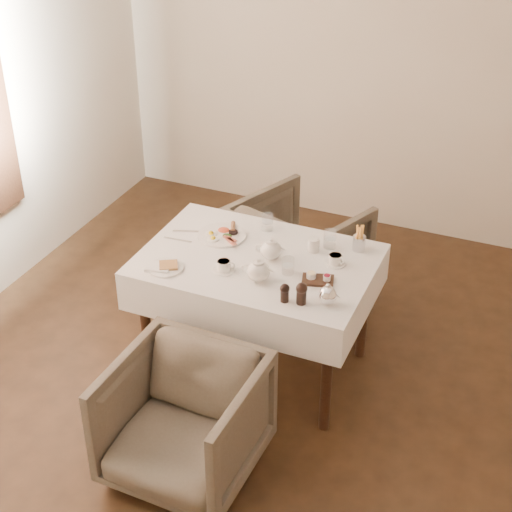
{
  "coord_description": "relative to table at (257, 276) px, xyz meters",
  "views": [
    {
      "loc": [
        1.1,
        -2.87,
        3.04
      ],
      "look_at": [
        -0.3,
        0.43,
        0.82
      ],
      "focal_mm": 55.0,
      "sensor_mm": 36.0,
      "label": 1
    }
  ],
  "objects": [
    {
      "name": "cutlery_knife",
      "position": [
        -0.5,
        0.01,
        0.12
      ],
      "size": [
        0.17,
        0.03,
        0.0
      ],
      "primitive_type": "cube",
      "rotation": [
        0.0,
        0.0,
        1.64
      ],
      "color": "silver",
      "rests_on": "table"
    },
    {
      "name": "fries_cup",
      "position": [
        0.49,
        0.31,
        0.18
      ],
      "size": [
        0.07,
        0.07,
        0.15
      ],
      "rotation": [
        0.0,
        0.0,
        0.05
      ],
      "color": "silver",
      "rests_on": "table"
    },
    {
      "name": "teacup_far",
      "position": [
        0.41,
        0.12,
        0.14
      ],
      "size": [
        0.12,
        0.12,
        0.06
      ],
      "rotation": [
        0.0,
        0.0,
        -0.41
      ],
      "color": "white",
      "rests_on": "table"
    },
    {
      "name": "glass_left",
      "position": [
        -0.07,
        0.32,
        0.17
      ],
      "size": [
        0.09,
        0.09,
        0.1
      ],
      "primitive_type": "cylinder",
      "rotation": [
        0.0,
        0.0,
        -0.31
      ],
      "color": "silver",
      "rests_on": "table"
    },
    {
      "name": "table",
      "position": [
        0.0,
        0.0,
        0.0
      ],
      "size": [
        1.28,
        0.88,
        0.75
      ],
      "color": "black",
      "rests_on": "ground"
    },
    {
      "name": "teapot_front",
      "position": [
        0.09,
        -0.2,
        0.18
      ],
      "size": [
        0.19,
        0.16,
        0.14
      ],
      "primitive_type": null,
      "rotation": [
        0.0,
        0.0,
        0.16
      ],
      "color": "white",
      "rests_on": "table"
    },
    {
      "name": "side_plate",
      "position": [
        -0.42,
        -0.29,
        0.13
      ],
      "size": [
        0.2,
        0.2,
        0.02
      ],
      "rotation": [
        0.0,
        0.0,
        0.31
      ],
      "color": "white",
      "rests_on": "table"
    },
    {
      "name": "silver_pot",
      "position": [
        0.5,
        -0.26,
        0.18
      ],
      "size": [
        0.13,
        0.11,
        0.12
      ],
      "primitive_type": null,
      "rotation": [
        0.0,
        0.0,
        0.12
      ],
      "color": "white",
      "rests_on": "table"
    },
    {
      "name": "condiment_board",
      "position": [
        0.38,
        -0.08,
        0.13
      ],
      "size": [
        0.19,
        0.15,
        0.04
      ],
      "rotation": [
        0.0,
        0.0,
        0.27
      ],
      "color": "black",
      "rests_on": "table"
    },
    {
      "name": "creamer",
      "position": [
        0.26,
        0.2,
        0.16
      ],
      "size": [
        0.08,
        0.08,
        0.08
      ],
      "primitive_type": "cylinder",
      "rotation": [
        0.0,
        0.0,
        0.18
      ],
      "color": "white",
      "rests_on": "table"
    },
    {
      "name": "glass_mid",
      "position": [
        0.21,
        -0.07,
        0.16
      ],
      "size": [
        0.08,
        0.08,
        0.09
      ],
      "primitive_type": "cylinder",
      "rotation": [
        0.0,
        0.0,
        0.27
      ],
      "color": "silver",
      "rests_on": "table"
    },
    {
      "name": "armchair_far",
      "position": [
        -0.05,
        0.82,
        -0.3
      ],
      "size": [
        0.96,
        0.97,
        0.68
      ],
      "primitive_type": "imported",
      "rotation": [
        0.0,
        0.0,
        2.76
      ],
      "color": "brown",
      "rests_on": "ground"
    },
    {
      "name": "teacup_near",
      "position": [
        -0.12,
        -0.18,
        0.14
      ],
      "size": [
        0.12,
        0.12,
        0.06
      ],
      "rotation": [
        0.0,
        0.0,
        0.21
      ],
      "color": "white",
      "rests_on": "table"
    },
    {
      "name": "breakfast_plate",
      "position": [
        -0.28,
        0.15,
        0.13
      ],
      "size": [
        0.28,
        0.28,
        0.04
      ],
      "rotation": [
        0.0,
        0.0,
        -0.05
      ],
      "color": "white",
      "rests_on": "table"
    },
    {
      "name": "teapot_centre",
      "position": [
        0.07,
        0.03,
        0.18
      ],
      "size": [
        0.19,
        0.16,
        0.13
      ],
      "primitive_type": null,
      "rotation": [
        0.0,
        0.0,
        0.22
      ],
      "color": "white",
      "rests_on": "table"
    },
    {
      "name": "armchair_near",
      "position": [
        -0.01,
        -0.9,
        -0.31
      ],
      "size": [
        0.71,
        0.73,
        0.65
      ],
      "primitive_type": "imported",
      "rotation": [
        0.0,
        0.0,
        -0.03
      ],
      "color": "brown",
      "rests_on": "ground"
    },
    {
      "name": "pepper_mill_right",
      "position": [
        0.37,
        -0.31,
        0.18
      ],
      "size": [
        0.06,
        0.06,
        0.12
      ],
      "primitive_type": null,
      "rotation": [
        0.0,
        0.0,
        0.03
      ],
      "color": "black",
      "rests_on": "table"
    },
    {
      "name": "pepper_mill_left",
      "position": [
        0.29,
        -0.32,
        0.17
      ],
      "size": [
        0.07,
        0.07,
        0.1
      ],
      "primitive_type": null,
      "rotation": [
        0.0,
        0.0,
        0.39
      ],
      "color": "black",
      "rests_on": "table"
    },
    {
      "name": "glass_right",
      "position": [
        0.33,
        0.28,
        0.17
      ],
      "size": [
        0.1,
        0.1,
        0.1
      ],
      "primitive_type": "cylinder",
      "rotation": [
        0.0,
        0.0,
        0.4
      ],
      "color": "silver",
      "rests_on": "table"
    },
    {
      "name": "cutlery_fork",
      "position": [
        -0.48,
        0.12,
        0.12
      ],
      "size": [
        0.2,
        0.09,
        0.0
      ],
      "primitive_type": "cube",
      "rotation": [
        0.0,
        0.0,
        1.93
      ],
      "color": "silver",
      "rests_on": "table"
    }
  ]
}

